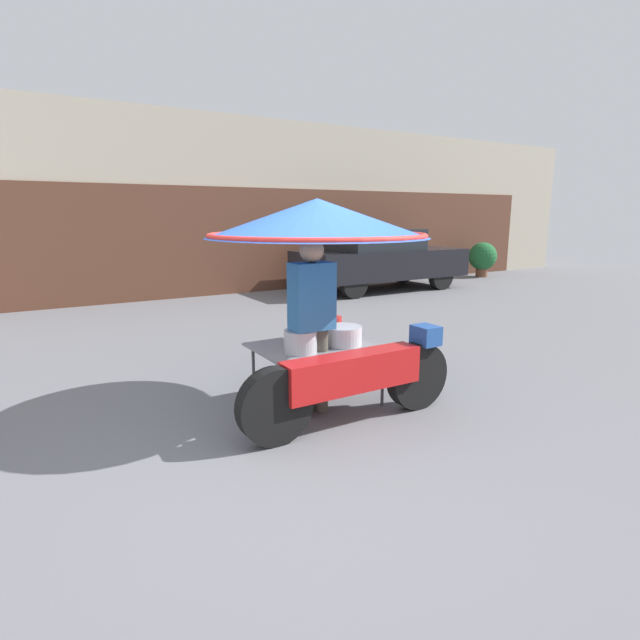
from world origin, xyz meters
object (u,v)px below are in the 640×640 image
vendor_motorcycle_cart (321,246)px  potted_plant (483,257)px  vendor_person (312,318)px  parked_car (379,259)px

vendor_motorcycle_cart → potted_plant: vendor_motorcycle_cart is taller
vendor_motorcycle_cart → vendor_person: 0.66m
potted_plant → vendor_motorcycle_cart: bearing=-146.2°
vendor_person → potted_plant: bearing=33.8°
parked_car → potted_plant: bearing=7.2°
vendor_motorcycle_cart → potted_plant: (9.30, 6.21, -0.94)m
vendor_person → parked_car: vendor_person is taller
parked_car → potted_plant: parked_car is taller
potted_plant → vendor_person: bearing=-146.2°
parked_car → potted_plant: 4.26m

